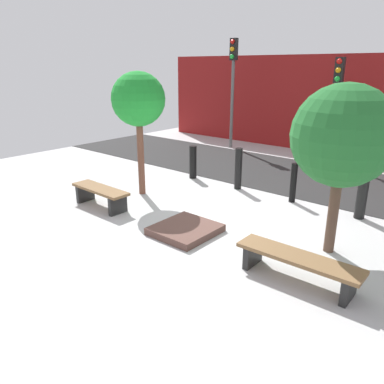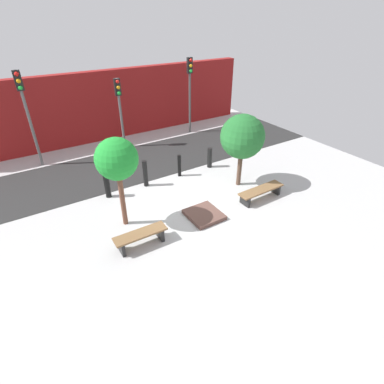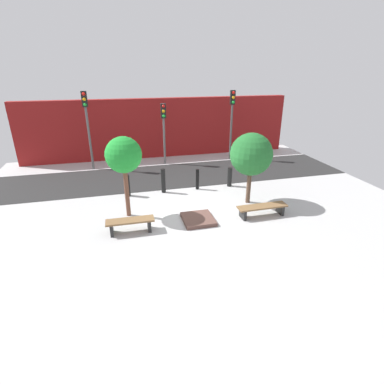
{
  "view_description": "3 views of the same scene",
  "coord_description": "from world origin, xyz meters",
  "px_view_note": "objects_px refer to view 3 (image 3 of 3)",
  "views": [
    {
      "loc": [
        4.44,
        -5.68,
        3.12
      ],
      "look_at": [
        0.2,
        -0.69,
        0.9
      ],
      "focal_mm": 35.0,
      "sensor_mm": 36.0,
      "label": 1
    },
    {
      "loc": [
        -4.83,
        -7.5,
        6.13
      ],
      "look_at": [
        -0.39,
        -0.49,
        1.03
      ],
      "focal_mm": 28.0,
      "sensor_mm": 36.0,
      "label": 2
    },
    {
      "loc": [
        -2.59,
        -9.98,
        5.19
      ],
      "look_at": [
        -0.22,
        -0.64,
        1.16
      ],
      "focal_mm": 28.0,
      "sensor_mm": 36.0,
      "label": 3
    }
  ],
  "objects_px": {
    "bench_right": "(262,208)",
    "traffic_light_mid_east": "(232,113)",
    "traffic_light_west": "(87,117)",
    "tree_behind_left_bench": "(124,156)",
    "bollard_far_left": "(127,186)",
    "traffic_light_mid_west": "(164,123)",
    "bollard_left": "(163,181)",
    "planter_bed": "(198,219)",
    "tree_behind_right_bench": "(251,155)",
    "bollard_center": "(197,179)",
    "bollard_right": "(230,177)",
    "bench_left": "(130,223)"
  },
  "relations": [
    {
      "from": "tree_behind_right_bench",
      "to": "traffic_light_mid_west",
      "type": "xyz_separation_m",
      "value": [
        -2.43,
        6.21,
        0.3
      ]
    },
    {
      "from": "traffic_light_west",
      "to": "traffic_light_mid_east",
      "type": "height_order",
      "value": "traffic_light_west"
    },
    {
      "from": "bench_right",
      "to": "bollard_center",
      "type": "distance_m",
      "value": 3.6
    },
    {
      "from": "bollard_left",
      "to": "traffic_light_west",
      "type": "relative_size",
      "value": 0.27
    },
    {
      "from": "bollard_center",
      "to": "traffic_light_mid_east",
      "type": "bearing_deg",
      "value": 53.11
    },
    {
      "from": "planter_bed",
      "to": "bollard_right",
      "type": "distance_m",
      "value": 3.83
    },
    {
      "from": "tree_behind_right_bench",
      "to": "traffic_light_mid_west",
      "type": "relative_size",
      "value": 0.86
    },
    {
      "from": "planter_bed",
      "to": "traffic_light_mid_west",
      "type": "bearing_deg",
      "value": 90.0
    },
    {
      "from": "bollard_far_left",
      "to": "bollard_left",
      "type": "relative_size",
      "value": 0.86
    },
    {
      "from": "bench_left",
      "to": "bollard_center",
      "type": "distance_m",
      "value": 4.53
    },
    {
      "from": "bench_right",
      "to": "bollard_left",
      "type": "relative_size",
      "value": 1.73
    },
    {
      "from": "tree_behind_left_bench",
      "to": "traffic_light_mid_west",
      "type": "xyz_separation_m",
      "value": [
        2.43,
        6.21,
        0.01
      ]
    },
    {
      "from": "planter_bed",
      "to": "bollard_far_left",
      "type": "relative_size",
      "value": 1.24
    },
    {
      "from": "bench_right",
      "to": "traffic_light_mid_east",
      "type": "xyz_separation_m",
      "value": [
        1.58,
        7.49,
        2.43
      ]
    },
    {
      "from": "tree_behind_right_bench",
      "to": "bollard_center",
      "type": "xyz_separation_m",
      "value": [
        -1.64,
        1.91,
        -1.56
      ]
    },
    {
      "from": "bollard_right",
      "to": "traffic_light_mid_east",
      "type": "xyz_separation_m",
      "value": [
        1.66,
        4.29,
        2.29
      ]
    },
    {
      "from": "bench_right",
      "to": "traffic_light_mid_west",
      "type": "height_order",
      "value": "traffic_light_mid_west"
    },
    {
      "from": "bollard_far_left",
      "to": "tree_behind_left_bench",
      "type": "bearing_deg",
      "value": -92.41
    },
    {
      "from": "planter_bed",
      "to": "bench_left",
      "type": "bearing_deg",
      "value": -175.29
    },
    {
      "from": "tree_behind_left_bench",
      "to": "bollard_right",
      "type": "xyz_separation_m",
      "value": [
        4.77,
        1.91,
        -1.87
      ]
    },
    {
      "from": "bollard_center",
      "to": "bollard_far_left",
      "type": "bearing_deg",
      "value": 180.0
    },
    {
      "from": "traffic_light_mid_west",
      "to": "tree_behind_right_bench",
      "type": "bearing_deg",
      "value": -68.64
    },
    {
      "from": "traffic_light_west",
      "to": "traffic_light_mid_west",
      "type": "xyz_separation_m",
      "value": [
        4.0,
        -0.0,
        -0.46
      ]
    },
    {
      "from": "bench_left",
      "to": "bench_right",
      "type": "xyz_separation_m",
      "value": [
        4.85,
        0.0,
        -0.02
      ]
    },
    {
      "from": "bench_left",
      "to": "bollard_left",
      "type": "bearing_deg",
      "value": 63.55
    },
    {
      "from": "traffic_light_mid_east",
      "to": "bollard_center",
      "type": "bearing_deg",
      "value": -126.89
    },
    {
      "from": "bollard_right",
      "to": "traffic_light_mid_east",
      "type": "distance_m",
      "value": 5.14
    },
    {
      "from": "bench_left",
      "to": "bollard_far_left",
      "type": "bearing_deg",
      "value": 89.34
    },
    {
      "from": "tree_behind_right_bench",
      "to": "bollard_center",
      "type": "height_order",
      "value": "tree_behind_right_bench"
    },
    {
      "from": "bollard_left",
      "to": "bollard_center",
      "type": "relative_size",
      "value": 1.15
    },
    {
      "from": "tree_behind_left_bench",
      "to": "bollard_center",
      "type": "xyz_separation_m",
      "value": [
        3.21,
        1.91,
        -1.86
      ]
    },
    {
      "from": "bench_right",
      "to": "tree_behind_left_bench",
      "type": "height_order",
      "value": "tree_behind_left_bench"
    },
    {
      "from": "tree_behind_right_bench",
      "to": "bollard_left",
      "type": "bearing_deg",
      "value": 149.18
    },
    {
      "from": "bollard_right",
      "to": "tree_behind_left_bench",
      "type": "bearing_deg",
      "value": -158.14
    },
    {
      "from": "bench_left",
      "to": "bollard_center",
      "type": "height_order",
      "value": "bollard_center"
    },
    {
      "from": "traffic_light_mid_west",
      "to": "tree_behind_left_bench",
      "type": "bearing_deg",
      "value": -111.36
    },
    {
      "from": "bollard_left",
      "to": "bollard_center",
      "type": "bearing_deg",
      "value": 0.0
    },
    {
      "from": "traffic_light_mid_west",
      "to": "traffic_light_mid_east",
      "type": "height_order",
      "value": "traffic_light_mid_east"
    },
    {
      "from": "bollard_left",
      "to": "traffic_light_mid_west",
      "type": "distance_m",
      "value": 4.72
    },
    {
      "from": "bench_left",
      "to": "traffic_light_mid_west",
      "type": "distance_m",
      "value": 8.13
    },
    {
      "from": "traffic_light_west",
      "to": "traffic_light_mid_east",
      "type": "bearing_deg",
      "value": -0.0
    },
    {
      "from": "tree_behind_left_bench",
      "to": "bollard_far_left",
      "type": "distance_m",
      "value": 2.67
    },
    {
      "from": "traffic_light_west",
      "to": "traffic_light_mid_east",
      "type": "relative_size",
      "value": 1.02
    },
    {
      "from": "bollard_left",
      "to": "bollard_right",
      "type": "relative_size",
      "value": 1.2
    },
    {
      "from": "planter_bed",
      "to": "traffic_light_west",
      "type": "bearing_deg",
      "value": 118.78
    },
    {
      "from": "tree_behind_left_bench",
      "to": "traffic_light_west",
      "type": "relative_size",
      "value": 0.74
    },
    {
      "from": "bollard_right",
      "to": "bench_left",
      "type": "bearing_deg",
      "value": -146.19
    },
    {
      "from": "planter_bed",
      "to": "tree_behind_left_bench",
      "type": "distance_m",
      "value": 3.49
    },
    {
      "from": "bench_left",
      "to": "traffic_light_mid_east",
      "type": "height_order",
      "value": "traffic_light_mid_east"
    },
    {
      "from": "bollard_center",
      "to": "traffic_light_west",
      "type": "relative_size",
      "value": 0.23
    }
  ]
}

